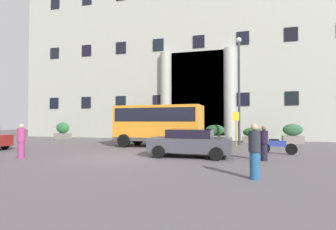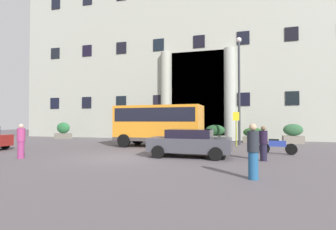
# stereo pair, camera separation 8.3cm
# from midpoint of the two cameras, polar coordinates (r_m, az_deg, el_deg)

# --- Properties ---
(ground_plane) EXTENTS (80.00, 64.00, 0.12)m
(ground_plane) POSITION_cam_midpoint_polar(r_m,az_deg,el_deg) (12.78, -10.71, -9.73)
(ground_plane) COLOR #575155
(office_building_facade) EXTENTS (36.23, 9.77, 17.41)m
(office_building_facade) POSITION_cam_midpoint_polar(r_m,az_deg,el_deg) (30.19, 4.12, 11.84)
(office_building_facade) COLOR #A8AC9D
(office_building_facade) RESTS_ON ground_plane
(orange_minibus) EXTENTS (6.15, 2.78, 2.87)m
(orange_minibus) POSITION_cam_midpoint_polar(r_m,az_deg,el_deg) (17.69, -2.23, -1.68)
(orange_minibus) COLOR orange
(orange_minibus) RESTS_ON ground_plane
(bus_stop_sign) EXTENTS (0.44, 0.08, 2.44)m
(bus_stop_sign) POSITION_cam_midpoint_polar(r_m,az_deg,el_deg) (18.64, 15.03, -2.20)
(bus_stop_sign) COLOR olive
(bus_stop_sign) RESTS_ON ground_plane
(hedge_planter_east) EXTENTS (1.72, 0.86, 1.47)m
(hedge_planter_east) POSITION_cam_midpoint_polar(r_m,az_deg,el_deg) (22.04, 10.51, -4.18)
(hedge_planter_east) COLOR gray
(hedge_planter_east) RESTS_ON ground_plane
(hedge_planter_far_west) EXTENTS (1.64, 0.71, 1.48)m
(hedge_planter_far_west) POSITION_cam_midpoint_polar(r_m,az_deg,el_deg) (23.58, -7.63, -3.99)
(hedge_planter_far_west) COLOR slate
(hedge_planter_far_west) RESTS_ON ground_plane
(hedge_planter_entrance_left) EXTENTS (1.53, 0.79, 1.57)m
(hedge_planter_entrance_left) POSITION_cam_midpoint_polar(r_m,az_deg,el_deg) (22.42, 26.30, -3.89)
(hedge_planter_entrance_left) COLOR gray
(hedge_planter_entrance_left) RESTS_ON ground_plane
(hedge_planter_far_east) EXTENTS (1.67, 0.95, 1.24)m
(hedge_planter_far_east) POSITION_cam_midpoint_polar(r_m,az_deg,el_deg) (22.31, 18.56, -4.38)
(hedge_planter_far_east) COLOR #706B58
(hedge_planter_far_east) RESTS_ON ground_plane
(hedge_planter_entrance_right) EXTENTS (1.47, 0.83, 1.66)m
(hedge_planter_entrance_right) POSITION_cam_midpoint_polar(r_m,az_deg,el_deg) (27.43, -22.81, -3.35)
(hedge_planter_entrance_right) COLOR gray
(hedge_planter_entrance_right) RESTS_ON ground_plane
(parked_sedan_second) EXTENTS (4.08, 2.13, 1.38)m
(parked_sedan_second) POSITION_cam_midpoint_polar(r_m,az_deg,el_deg) (12.80, 4.90, -6.21)
(parked_sedan_second) COLOR #43434B
(parked_sedan_second) RESTS_ON ground_plane
(motorcycle_far_end) EXTENTS (2.05, 0.55, 0.89)m
(motorcycle_far_end) POSITION_cam_midpoint_polar(r_m,az_deg,el_deg) (15.00, 0.53, -6.51)
(motorcycle_far_end) COLOR black
(motorcycle_far_end) RESTS_ON ground_plane
(scooter_by_planter) EXTENTS (1.94, 0.56, 0.89)m
(scooter_by_planter) POSITION_cam_midpoint_polar(r_m,az_deg,el_deg) (14.98, 23.24, -6.42)
(scooter_by_planter) COLOR black
(scooter_by_planter) RESTS_ON ground_plane
(pedestrian_woman_with_bag) EXTENTS (0.36, 0.36, 1.67)m
(pedestrian_woman_with_bag) POSITION_cam_midpoint_polar(r_m,az_deg,el_deg) (14.08, -30.44, -5.11)
(pedestrian_woman_with_bag) COLOR #94346C
(pedestrian_woman_with_bag) RESTS_ON ground_plane
(pedestrian_man_crossing) EXTENTS (0.36, 0.36, 1.57)m
(pedestrian_man_crossing) POSITION_cam_midpoint_polar(r_m,az_deg,el_deg) (12.25, 20.72, -6.04)
(pedestrian_man_crossing) COLOR #1E1A2E
(pedestrian_man_crossing) RESTS_ON ground_plane
(pedestrian_child_trailing) EXTENTS (0.36, 0.36, 1.73)m
(pedestrian_child_trailing) POSITION_cam_midpoint_polar(r_m,az_deg,el_deg) (8.31, 18.72, -7.74)
(pedestrian_child_trailing) COLOR #215484
(pedestrian_child_trailing) RESTS_ON ground_plane
(lamppost_plaza_centre) EXTENTS (0.40, 0.40, 8.21)m
(lamppost_plaza_centre) POSITION_cam_midpoint_polar(r_m,az_deg,el_deg) (20.09, 15.65, 7.09)
(lamppost_plaza_centre) COLOR #32363D
(lamppost_plaza_centre) RESTS_ON ground_plane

